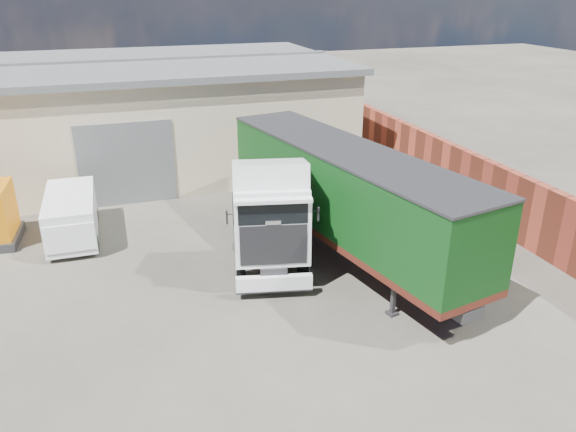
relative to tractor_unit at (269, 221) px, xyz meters
name	(u,v)px	position (x,y,z in m)	size (l,w,h in m)	color
ground	(226,314)	(-2.05, -2.36, -1.72)	(120.00, 120.00, 0.00)	#2B2923
warehouse	(34,120)	(-8.05, 13.64, 0.94)	(30.60, 12.60, 5.42)	#C0B393
brick_boundary_wall	(452,173)	(9.45, 3.64, -0.47)	(0.35, 26.00, 2.50)	#943A25
tractor_unit	(269,221)	(0.00, 0.00, 0.00)	(3.57, 6.41, 4.09)	black
box_trailer	(344,192)	(2.68, 0.06, 0.69)	(4.83, 12.17, 3.96)	#2D2D30
panel_van	(72,218)	(-6.35, 4.46, -0.83)	(1.78, 4.23, 1.72)	black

